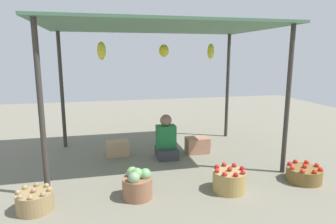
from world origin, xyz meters
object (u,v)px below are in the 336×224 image
vendor_person (166,141)px  basket_cabbages (137,184)px  basket_red_tomatoes (304,174)px  wooden_crate_stacked_rear (197,145)px  basket_red_apples (229,180)px  basket_potatoes (35,201)px  wooden_crate_near_vendor (118,148)px

vendor_person → basket_cabbages: (-0.71, -1.43, -0.12)m
basket_red_tomatoes → vendor_person: bearing=139.7°
basket_cabbages → wooden_crate_stacked_rear: (1.33, 1.52, -0.03)m
vendor_person → basket_red_apples: 1.61m
vendor_person → basket_red_apples: size_ratio=1.74×
basket_potatoes → basket_cabbages: 1.23m
vendor_person → basket_cabbages: vendor_person is taller
basket_red_apples → basket_red_tomatoes: bearing=1.9°
wooden_crate_stacked_rear → basket_potatoes: bearing=-148.5°
basket_potatoes → basket_cabbages: bearing=2.2°
vendor_person → basket_cabbages: bearing=-116.3°
basket_cabbages → basket_red_apples: bearing=-4.0°
vendor_person → basket_potatoes: bearing=-142.6°
basket_cabbages → wooden_crate_stacked_rear: size_ratio=0.95×
basket_cabbages → wooden_crate_near_vendor: size_ratio=0.98×
basket_red_tomatoes → wooden_crate_near_vendor: bearing=146.1°
basket_red_apples → wooden_crate_near_vendor: basket_red_apples is taller
basket_cabbages → basket_red_tomatoes: 2.44m
vendor_person → wooden_crate_near_vendor: (-0.85, 0.26, -0.16)m
basket_potatoes → basket_cabbages: size_ratio=1.03×
wooden_crate_near_vendor → wooden_crate_stacked_rear: size_ratio=0.97×
basket_red_apples → vendor_person: bearing=109.5°
vendor_person → wooden_crate_stacked_rear: bearing=8.3°
basket_cabbages → wooden_crate_stacked_rear: basket_cabbages is taller
basket_red_tomatoes → basket_red_apples: bearing=-178.1°
basket_cabbages → basket_red_tomatoes: (2.44, -0.05, -0.07)m
vendor_person → wooden_crate_near_vendor: vendor_person is taller
wooden_crate_near_vendor → wooden_crate_stacked_rear: bearing=-6.7°
wooden_crate_near_vendor → basket_red_apples: bearing=-52.0°
basket_potatoes → basket_red_tomatoes: bearing=0.0°
basket_potatoes → basket_red_tomatoes: basket_potatoes is taller
wooden_crate_near_vendor → basket_cabbages: bearing=-85.0°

